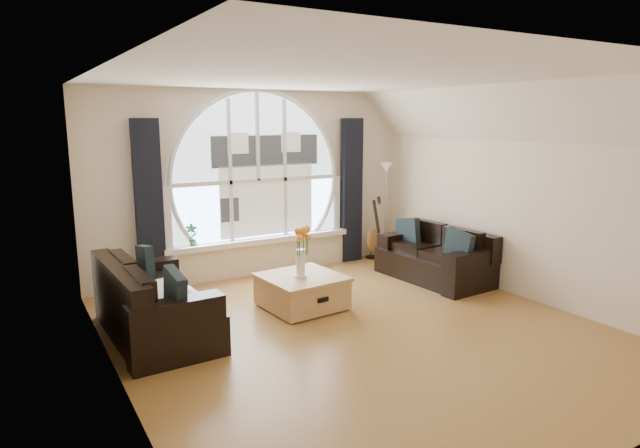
{
  "coord_description": "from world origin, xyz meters",
  "views": [
    {
      "loc": [
        -3.25,
        -4.65,
        2.29
      ],
      "look_at": [
        0.0,
        0.9,
        1.05
      ],
      "focal_mm": 30.7,
      "sensor_mm": 36.0,
      "label": 1
    }
  ],
  "objects_px": {
    "guitar": "(374,227)",
    "potted_plant": "(192,235)",
    "coffee_chest": "(302,290)",
    "vase_flowers": "(300,246)",
    "floor_lamp": "(385,211)",
    "sofa_right": "(434,253)",
    "sofa_left": "(156,300)"
  },
  "relations": [
    {
      "from": "guitar",
      "to": "potted_plant",
      "type": "distance_m",
      "value": 3.03
    },
    {
      "from": "sofa_left",
      "to": "vase_flowers",
      "type": "height_order",
      "value": "vase_flowers"
    },
    {
      "from": "guitar",
      "to": "vase_flowers",
      "type": "bearing_deg",
      "value": -163.44
    },
    {
      "from": "guitar",
      "to": "coffee_chest",
      "type": "bearing_deg",
      "value": -163.91
    },
    {
      "from": "floor_lamp",
      "to": "potted_plant",
      "type": "xyz_separation_m",
      "value": [
        -3.17,
        0.24,
        -0.09
      ]
    },
    {
      "from": "coffee_chest",
      "to": "floor_lamp",
      "type": "height_order",
      "value": "floor_lamp"
    },
    {
      "from": "potted_plant",
      "to": "vase_flowers",
      "type": "bearing_deg",
      "value": -64.65
    },
    {
      "from": "vase_flowers",
      "to": "guitar",
      "type": "height_order",
      "value": "vase_flowers"
    },
    {
      "from": "sofa_right",
      "to": "potted_plant",
      "type": "height_order",
      "value": "potted_plant"
    },
    {
      "from": "vase_flowers",
      "to": "potted_plant",
      "type": "distance_m",
      "value": 1.88
    },
    {
      "from": "sofa_right",
      "to": "floor_lamp",
      "type": "relative_size",
      "value": 1.04
    },
    {
      "from": "sofa_right",
      "to": "coffee_chest",
      "type": "distance_m",
      "value": 2.22
    },
    {
      "from": "sofa_left",
      "to": "guitar",
      "type": "bearing_deg",
      "value": 18.17
    },
    {
      "from": "floor_lamp",
      "to": "sofa_right",
      "type": "bearing_deg",
      "value": -94.8
    },
    {
      "from": "sofa_right",
      "to": "guitar",
      "type": "height_order",
      "value": "guitar"
    },
    {
      "from": "sofa_right",
      "to": "potted_plant",
      "type": "relative_size",
      "value": 5.3
    },
    {
      "from": "vase_flowers",
      "to": "floor_lamp",
      "type": "xyz_separation_m",
      "value": [
        2.36,
        1.46,
        0.0
      ]
    },
    {
      "from": "floor_lamp",
      "to": "potted_plant",
      "type": "bearing_deg",
      "value": 175.68
    },
    {
      "from": "vase_flowers",
      "to": "guitar",
      "type": "distance_m",
      "value": 2.72
    },
    {
      "from": "coffee_chest",
      "to": "potted_plant",
      "type": "xyz_separation_m",
      "value": [
        -0.85,
        1.64,
        0.48
      ]
    },
    {
      "from": "coffee_chest",
      "to": "floor_lamp",
      "type": "relative_size",
      "value": 0.57
    },
    {
      "from": "sofa_left",
      "to": "potted_plant",
      "type": "relative_size",
      "value": 5.82
    },
    {
      "from": "sofa_right",
      "to": "vase_flowers",
      "type": "bearing_deg",
      "value": -179.95
    },
    {
      "from": "guitar",
      "to": "potted_plant",
      "type": "relative_size",
      "value": 3.39
    },
    {
      "from": "guitar",
      "to": "floor_lamp",
      "type": "bearing_deg",
      "value": -52.05
    },
    {
      "from": "floor_lamp",
      "to": "potted_plant",
      "type": "height_order",
      "value": "floor_lamp"
    },
    {
      "from": "potted_plant",
      "to": "sofa_right",
      "type": "bearing_deg",
      "value": -26.85
    },
    {
      "from": "guitar",
      "to": "potted_plant",
      "type": "xyz_separation_m",
      "value": [
        -3.02,
        0.14,
        0.18
      ]
    },
    {
      "from": "guitar",
      "to": "sofa_left",
      "type": "bearing_deg",
      "value": -177.81
    },
    {
      "from": "sofa_left",
      "to": "floor_lamp",
      "type": "relative_size",
      "value": 1.14
    },
    {
      "from": "coffee_chest",
      "to": "vase_flowers",
      "type": "xyz_separation_m",
      "value": [
        -0.05,
        -0.06,
        0.57
      ]
    },
    {
      "from": "vase_flowers",
      "to": "guitar",
      "type": "xyz_separation_m",
      "value": [
        2.22,
        1.55,
        -0.27
      ]
    }
  ]
}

